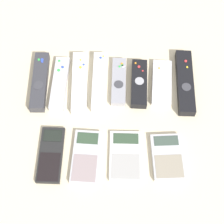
{
  "coord_description": "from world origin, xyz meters",
  "views": [
    {
      "loc": [
        0.01,
        -0.48,
        0.95
      ],
      "look_at": [
        0.0,
        0.03,
        0.01
      ],
      "focal_mm": 60.0,
      "sensor_mm": 36.0,
      "label": 1
    }
  ],
  "objects": [
    {
      "name": "calculator_2",
      "position": [
        0.04,
        -0.1,
        0.01
      ],
      "size": [
        0.09,
        0.14,
        0.01
      ],
      "rotation": [
        0.0,
        0.0,
        -0.0
      ],
      "color": "silver",
      "rests_on": "ground_plane"
    },
    {
      "name": "calculator_3",
      "position": [
        0.15,
        -0.1,
        0.01
      ],
      "size": [
        0.09,
        0.13,
        0.02
      ],
      "rotation": [
        0.0,
        0.0,
        0.06
      ],
      "color": "#B2B2B7",
      "rests_on": "ground_plane"
    },
    {
      "name": "remote_1",
      "position": [
        -0.16,
        0.13,
        0.01
      ],
      "size": [
        0.05,
        0.18,
        0.02
      ],
      "rotation": [
        0.0,
        0.0,
        -0.03
      ],
      "color": "#B7B7BC",
      "rests_on": "ground_plane"
    },
    {
      "name": "remote_5",
      "position": [
        0.08,
        0.13,
        0.01
      ],
      "size": [
        0.05,
        0.16,
        0.03
      ],
      "rotation": [
        0.0,
        0.0,
        -0.03
      ],
      "color": "black",
      "rests_on": "ground_plane"
    },
    {
      "name": "remote_2",
      "position": [
        -0.1,
        0.13,
        0.01
      ],
      "size": [
        0.05,
        0.21,
        0.03
      ],
      "rotation": [
        0.0,
        0.0,
        0.04
      ],
      "color": "white",
      "rests_on": "ground_plane"
    },
    {
      "name": "ground_plane",
      "position": [
        0.0,
        0.0,
        0.0
      ],
      "size": [
        3.0,
        3.0,
        0.0
      ],
      "primitive_type": "plane",
      "color": "beige"
    },
    {
      "name": "remote_3",
      "position": [
        -0.04,
        0.13,
        0.01
      ],
      "size": [
        0.04,
        0.2,
        0.03
      ],
      "rotation": [
        0.0,
        0.0,
        0.0
      ],
      "color": "silver",
      "rests_on": "ground_plane"
    },
    {
      "name": "remote_7",
      "position": [
        0.22,
        0.14,
        0.01
      ],
      "size": [
        0.05,
        0.22,
        0.03
      ],
      "rotation": [
        0.0,
        0.0,
        -0.01
      ],
      "color": "black",
      "rests_on": "ground_plane"
    },
    {
      "name": "remote_6",
      "position": [
        0.15,
        0.14,
        0.01
      ],
      "size": [
        0.07,
        0.16,
        0.02
      ],
      "rotation": [
        0.0,
        0.0,
        -0.06
      ],
      "color": "silver",
      "rests_on": "ground_plane"
    },
    {
      "name": "calculator_0",
      "position": [
        -0.16,
        -0.1,
        0.01
      ],
      "size": [
        0.06,
        0.16,
        0.01
      ],
      "rotation": [
        0.0,
        0.0,
        -0.01
      ],
      "color": "black",
      "rests_on": "ground_plane"
    },
    {
      "name": "remote_4",
      "position": [
        0.02,
        0.14,
        0.01
      ],
      "size": [
        0.04,
        0.16,
        0.02
      ],
      "rotation": [
        0.0,
        0.0,
        -0.01
      ],
      "color": "gray",
      "rests_on": "ground_plane"
    },
    {
      "name": "remote_0",
      "position": [
        -0.22,
        0.13,
        0.01
      ],
      "size": [
        0.05,
        0.2,
        0.03
      ],
      "rotation": [
        0.0,
        0.0,
        0.02
      ],
      "color": "#333338",
      "rests_on": "ground_plane"
    },
    {
      "name": "calculator_1",
      "position": [
        -0.07,
        -0.11,
        0.01
      ],
      "size": [
        0.08,
        0.15,
        0.02
      ],
      "rotation": [
        0.0,
        0.0,
        -0.05
      ],
      "color": "#B2B2B7",
      "rests_on": "ground_plane"
    }
  ]
}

